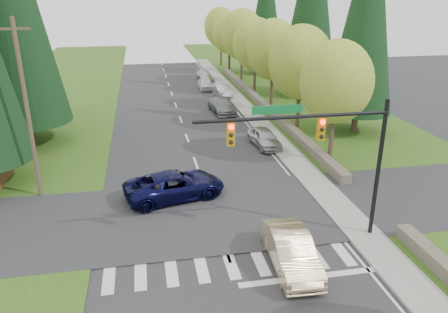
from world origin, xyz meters
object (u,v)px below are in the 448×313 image
object	(u,v)px
sedan_champagne	(291,251)
suv_navy	(175,185)
parked_car_d	(205,84)
parked_car_a	(264,138)
parked_car_c	(222,91)
parked_car_e	(205,76)
parked_car_b	(222,105)

from	to	relation	value
sedan_champagne	suv_navy	xyz separation A→B (m)	(-4.36, 7.59, 0.02)
suv_navy	parked_car_d	distance (m)	29.43
parked_car_a	parked_car_c	world-z (taller)	parked_car_a
suv_navy	parked_car_d	world-z (taller)	suv_navy
parked_car_e	parked_car_d	bearing A→B (deg)	-103.32
suv_navy	parked_car_b	world-z (taller)	suv_navy
parked_car_c	parked_car_b	bearing A→B (deg)	-106.32
parked_car_e	parked_car_a	bearing A→B (deg)	-94.53
parked_car_a	parked_car_d	distance (m)	21.20
suv_navy	parked_car_e	xyz separation A→B (m)	(6.76, 34.35, -0.19)
suv_navy	parked_car_a	world-z (taller)	suv_navy
sedan_champagne	parked_car_d	distance (m)	36.43
parked_car_b	parked_car_c	world-z (taller)	parked_car_b
parked_car_b	parked_car_d	size ratio (longest dim) A/B	1.22
parked_car_a	parked_car_d	bearing A→B (deg)	87.94
sedan_champagne	parked_car_e	bearing A→B (deg)	89.21
suv_navy	parked_car_e	size ratio (longest dim) A/B	1.36
suv_navy	parked_car_b	xyz separation A→B (m)	(6.05, 17.98, -0.10)
parked_car_b	parked_car_c	distance (m)	6.79
parked_car_d	parked_car_b	bearing A→B (deg)	-89.48
parked_car_a	parked_car_b	distance (m)	10.42
suv_navy	parked_car_d	size ratio (longest dim) A/B	1.45
parked_car_c	parked_car_d	world-z (taller)	parked_car_c
sedan_champagne	parked_car_e	size ratio (longest dim) A/B	1.12
sedan_champagne	parked_car_c	bearing A→B (deg)	87.34
sedan_champagne	suv_navy	world-z (taller)	suv_navy
parked_car_a	parked_car_b	xyz separation A→B (m)	(-1.40, 10.33, 0.00)
parked_car_b	parked_car_c	bearing A→B (deg)	74.14
sedan_champagne	parked_car_b	size ratio (longest dim) A/B	0.98
parked_car_b	parked_car_e	world-z (taller)	parked_car_b
parked_car_b	parked_car_d	distance (m)	10.82
sedan_champagne	parked_car_c	world-z (taller)	sedan_champagne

